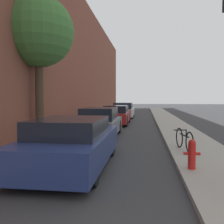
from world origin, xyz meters
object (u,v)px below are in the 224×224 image
at_px(parked_car_red, 117,115).
at_px(bicycle, 184,140).
at_px(parked_car_grey, 100,123).
at_px(parked_car_white, 123,111).
at_px(parked_car_navy, 72,143).
at_px(fire_hydrant, 192,154).
at_px(street_tree_near, 38,32).

height_order(parked_car_red, bicycle, parked_car_red).
distance_m(parked_car_grey, parked_car_white, 11.50).
bearing_deg(bicycle, parked_car_white, 92.24).
bearing_deg(parked_car_navy, parked_car_grey, 92.08).
distance_m(parked_car_red, fire_hydrant, 11.47).
bearing_deg(parked_car_grey, street_tree_near, -157.14).
bearing_deg(bicycle, fire_hydrant, -104.14).
bearing_deg(bicycle, parked_car_grey, 126.51).
relative_size(parked_car_white, street_tree_near, 0.72).
xyz_separation_m(parked_car_white, fire_hydrant, (3.10, -16.80, -0.17)).
height_order(parked_car_navy, parked_car_white, parked_car_white).
bearing_deg(street_tree_near, parked_car_red, 68.86).
xyz_separation_m(parked_car_grey, street_tree_near, (-2.49, -1.05, 4.00)).
distance_m(parked_car_navy, parked_car_white, 16.62).
xyz_separation_m(fire_hydrant, bicycle, (0.15, 2.14, -0.02)).
bearing_deg(parked_car_red, street_tree_near, -111.14).
bearing_deg(parked_car_red, bicycle, -70.07).
distance_m(parked_car_white, bicycle, 15.02).
relative_size(parked_car_white, fire_hydrant, 6.11).
distance_m(parked_car_red, street_tree_near, 8.32).
distance_m(parked_car_navy, parked_car_red, 10.86).
xyz_separation_m(parked_car_white, bicycle, (3.25, -14.66, -0.19)).
relative_size(parked_car_navy, parked_car_red, 0.93).
relative_size(street_tree_near, bicycle, 3.70).
bearing_deg(parked_car_white, fire_hydrant, -79.54).
bearing_deg(parked_car_navy, parked_car_white, 90.25).
relative_size(parked_car_red, parked_car_white, 1.07).
relative_size(parked_car_grey, street_tree_near, 0.69).
distance_m(parked_car_navy, street_tree_near, 6.31).
bearing_deg(parked_car_navy, street_tree_near, 123.39).
distance_m(parked_car_navy, fire_hydrant, 3.04).
xyz_separation_m(parked_car_navy, parked_car_red, (-0.05, 10.86, 0.00)).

